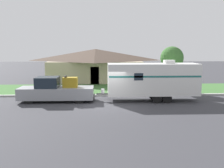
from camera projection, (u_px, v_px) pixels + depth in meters
ground_plane at (109, 105)px, 18.85m from camera, size 120.00×120.00×0.00m
curb_strip at (108, 95)px, 22.55m from camera, size 80.00×0.30×0.14m
lawn_strip at (107, 89)px, 26.17m from camera, size 80.00×7.00×0.03m
house_across_street at (96, 64)px, 33.14m from camera, size 12.54×8.60×4.15m
pickup_truck at (56, 91)px, 20.13m from camera, size 6.07×1.94×2.08m
travel_trailer at (153, 79)px, 20.30m from camera, size 8.23×2.22×3.33m
mailbox at (125, 84)px, 23.44m from camera, size 0.48×0.20×1.26m
tree_in_yard at (172, 58)px, 24.40m from camera, size 2.25×2.25×4.45m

